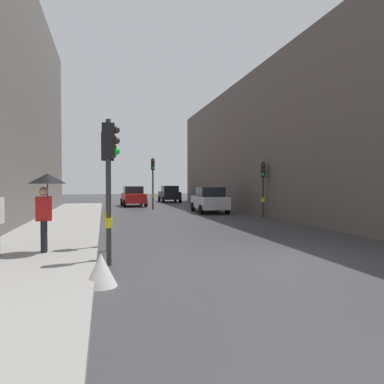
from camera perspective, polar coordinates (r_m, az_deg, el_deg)
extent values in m
plane|color=#38383A|center=(10.03, 14.41, -10.33)|extent=(120.00, 120.00, 0.00)
cube|color=gray|center=(14.89, -21.10, -6.22)|extent=(3.36, 40.00, 0.16)
cube|color=#5B514C|center=(27.99, 20.02, 6.86)|extent=(12.00, 35.31, 9.47)
cylinder|color=#2D2D2D|center=(9.01, -13.17, -0.09)|extent=(0.12, 0.12, 3.60)
cube|color=black|center=(9.07, -13.22, 8.03)|extent=(0.32, 0.26, 0.84)
cube|color=yellow|center=(9.06, -13.14, -4.85)|extent=(0.18, 0.21, 0.24)
sphere|color=#2D231E|center=(9.09, -12.01, 9.67)|extent=(0.18, 0.18, 0.18)
sphere|color=#2D231E|center=(9.06, -12.01, 8.04)|extent=(0.18, 0.18, 0.18)
sphere|color=green|center=(9.03, -12.00, 6.40)|extent=(0.18, 0.18, 0.18)
cylinder|color=#2D2D2D|center=(27.73, -6.27, 1.33)|extent=(0.12, 0.12, 3.99)
cube|color=black|center=(27.77, -6.28, 4.37)|extent=(0.26, 0.31, 0.84)
cube|color=yellow|center=(27.75, -6.27, -0.63)|extent=(0.21, 0.17, 0.24)
sphere|color=#2D231E|center=(27.59, -6.21, 4.93)|extent=(0.18, 0.18, 0.18)
sphere|color=#2D231E|center=(27.58, -6.21, 4.39)|extent=(0.18, 0.18, 0.18)
sphere|color=green|center=(27.57, -6.21, 3.85)|extent=(0.18, 0.18, 0.18)
cylinder|color=#2D2D2D|center=(21.70, 11.25, 0.42)|extent=(0.12, 0.12, 3.33)
cube|color=black|center=(21.71, 11.27, 3.45)|extent=(0.34, 0.37, 0.84)
cube|color=yellow|center=(21.72, 11.25, -1.21)|extent=(0.25, 0.22, 0.24)
sphere|color=#2D231E|center=(21.54, 11.30, 4.16)|extent=(0.18, 0.18, 0.18)
sphere|color=#2D231E|center=(21.52, 11.29, 3.46)|extent=(0.18, 0.18, 0.18)
sphere|color=green|center=(21.52, 11.29, 2.77)|extent=(0.18, 0.18, 0.18)
cylinder|color=#2D2D2D|center=(10.92, -13.30, 0.27)|extent=(0.12, 0.12, 3.64)
cube|color=black|center=(10.97, -13.34, 7.07)|extent=(0.38, 0.35, 0.84)
cube|color=yellow|center=(10.96, -13.27, -3.77)|extent=(0.23, 0.25, 0.24)
sphere|color=#2D231E|center=(10.92, -12.44, 8.48)|extent=(0.18, 0.18, 0.18)
sphere|color=#2D231E|center=(10.89, -12.43, 7.12)|extent=(0.18, 0.18, 0.18)
sphere|color=green|center=(10.87, -12.42, 5.76)|extent=(0.18, 0.18, 0.18)
cube|color=black|center=(38.67, -3.63, -0.54)|extent=(1.81, 4.21, 0.80)
cube|color=black|center=(38.40, -3.57, 0.52)|extent=(1.61, 2.00, 0.64)
cylinder|color=black|center=(39.87, -5.24, -1.06)|extent=(0.22, 0.64, 0.64)
cylinder|color=black|center=(40.17, -2.70, -1.03)|extent=(0.22, 0.64, 0.64)
cylinder|color=black|center=(37.20, -4.63, -1.23)|extent=(0.22, 0.64, 0.64)
cylinder|color=black|center=(37.53, -1.91, -1.20)|extent=(0.22, 0.64, 0.64)
cube|color=#BCBCC1|center=(24.73, 2.80, -1.63)|extent=(1.98, 4.27, 0.80)
cube|color=black|center=(24.46, 2.94, 0.02)|extent=(1.69, 2.07, 0.64)
cylinder|color=black|center=(25.87, 0.13, -2.38)|extent=(0.25, 0.65, 0.64)
cylinder|color=black|center=(26.28, 3.98, -2.33)|extent=(0.25, 0.65, 0.64)
cylinder|color=black|center=(23.23, 1.46, -2.82)|extent=(0.25, 0.65, 0.64)
cylinder|color=black|center=(23.70, 5.71, -2.74)|extent=(0.25, 0.65, 0.64)
cube|color=red|center=(32.04, -9.34, -0.95)|extent=(1.95, 4.26, 0.80)
cube|color=black|center=(32.27, -9.40, 0.34)|extent=(1.67, 2.06, 0.64)
cylinder|color=black|center=(30.84, -7.38, -1.78)|extent=(0.24, 0.65, 0.64)
cylinder|color=black|center=(30.63, -10.72, -1.82)|extent=(0.24, 0.65, 0.64)
cylinder|color=black|center=(33.51, -8.07, -1.53)|extent=(0.24, 0.65, 0.64)
cylinder|color=black|center=(33.31, -11.14, -1.56)|extent=(0.24, 0.65, 0.64)
cylinder|color=black|center=(10.67, -22.51, -6.49)|extent=(0.16, 0.16, 0.85)
cylinder|color=black|center=(10.47, -22.60, -6.64)|extent=(0.16, 0.16, 0.85)
cube|color=red|center=(10.49, -22.60, -2.48)|extent=(0.42, 0.29, 0.66)
sphere|color=tan|center=(10.47, -22.62, 0.09)|extent=(0.24, 0.24, 0.24)
cylinder|color=black|center=(10.47, -22.06, -1.11)|extent=(0.02, 0.02, 0.90)
cone|color=black|center=(10.46, -22.09, 2.01)|extent=(1.00, 1.00, 0.28)
cone|color=silver|center=(7.40, -14.33, -11.96)|extent=(0.64, 0.64, 0.65)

